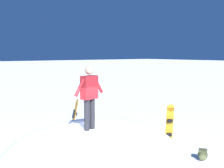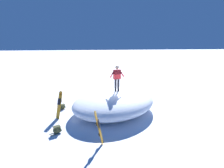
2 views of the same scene
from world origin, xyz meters
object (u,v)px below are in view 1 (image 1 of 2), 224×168
at_px(snowboarder_standing, 89,93).
at_px(backpack_far, 203,155).
at_px(backpack_near, 131,131).
at_px(snowboard_primary_upright, 169,125).
at_px(snowboard_secondary_upright, 74,118).

xyz_separation_m(snowboarder_standing, backpack_far, (-1.01, -3.60, -2.16)).
bearing_deg(backpack_far, backpack_near, 0.79).
height_order(snowboarder_standing, backpack_near, snowboarder_standing).
bearing_deg(snowboard_primary_upright, backpack_far, 179.14).
height_order(snowboarder_standing, backpack_far, snowboarder_standing).
bearing_deg(snowboarder_standing, backpack_far, -105.65).
bearing_deg(backpack_near, snowboard_primary_upright, -178.01).
bearing_deg(snowboarder_standing, snowboard_primary_upright, -83.66).
height_order(snowboarder_standing, snowboard_primary_upright, snowboarder_standing).
height_order(snowboard_primary_upright, backpack_near, snowboard_primary_upright).
xyz_separation_m(snowboarder_standing, backpack_near, (2.36, -3.55, -2.13)).
distance_m(backpack_near, backpack_far, 3.36).
bearing_deg(snowboard_primary_upright, snowboarder_standing, 96.34).
bearing_deg(snowboard_secondary_upright, backpack_near, -122.44).
xyz_separation_m(snowboard_primary_upright, snowboard_secondary_upright, (3.20, 2.03, -0.03)).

